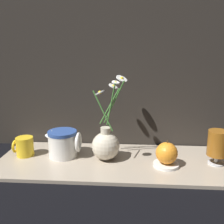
{
  "coord_description": "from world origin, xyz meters",
  "views": [
    {
      "loc": [
        0.05,
        -0.86,
        0.41
      ],
      "look_at": [
        -0.01,
        0.0,
        0.2
      ],
      "focal_mm": 40.0,
      "sensor_mm": 36.0,
      "label": 1
    }
  ],
  "objects_px": {
    "yellow_mug": "(24,146)",
    "ceramic_pitcher": "(63,142)",
    "vase_with_flowers": "(106,144)",
    "orange_fruit": "(167,153)",
    "tea_glass": "(218,144)"
  },
  "relations": [
    {
      "from": "tea_glass",
      "to": "yellow_mug",
      "type": "bearing_deg",
      "value": 177.84
    },
    {
      "from": "yellow_mug",
      "to": "tea_glass",
      "type": "relative_size",
      "value": 0.61
    },
    {
      "from": "yellow_mug",
      "to": "ceramic_pitcher",
      "type": "relative_size",
      "value": 0.57
    },
    {
      "from": "vase_with_flowers",
      "to": "yellow_mug",
      "type": "height_order",
      "value": "vase_with_flowers"
    },
    {
      "from": "yellow_mug",
      "to": "orange_fruit",
      "type": "height_order",
      "value": "orange_fruit"
    },
    {
      "from": "tea_glass",
      "to": "orange_fruit",
      "type": "height_order",
      "value": "tea_glass"
    },
    {
      "from": "vase_with_flowers",
      "to": "ceramic_pitcher",
      "type": "relative_size",
      "value": 2.29
    },
    {
      "from": "yellow_mug",
      "to": "ceramic_pitcher",
      "type": "distance_m",
      "value": 0.16
    },
    {
      "from": "vase_with_flowers",
      "to": "orange_fruit",
      "type": "relative_size",
      "value": 3.62
    },
    {
      "from": "vase_with_flowers",
      "to": "yellow_mug",
      "type": "relative_size",
      "value": 4.04
    },
    {
      "from": "yellow_mug",
      "to": "tea_glass",
      "type": "bearing_deg",
      "value": -2.16
    },
    {
      "from": "yellow_mug",
      "to": "ceramic_pitcher",
      "type": "xyz_separation_m",
      "value": [
        0.15,
        0.0,
        0.02
      ]
    },
    {
      "from": "vase_with_flowers",
      "to": "tea_glass",
      "type": "bearing_deg",
      "value": -2.13
    },
    {
      "from": "yellow_mug",
      "to": "orange_fruit",
      "type": "bearing_deg",
      "value": -5.88
    },
    {
      "from": "orange_fruit",
      "to": "yellow_mug",
      "type": "bearing_deg",
      "value": 174.12
    }
  ]
}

